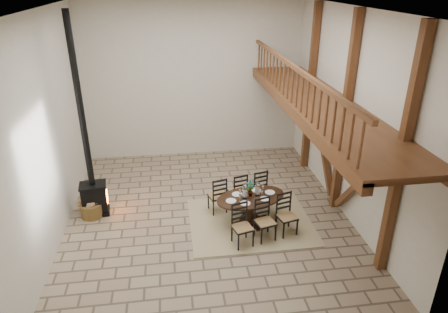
{
  "coord_description": "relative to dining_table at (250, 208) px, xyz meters",
  "views": [
    {
      "loc": [
        -0.82,
        -8.68,
        5.64
      ],
      "look_at": [
        0.47,
        0.4,
        1.45
      ],
      "focal_mm": 32.0,
      "sensor_mm": 36.0,
      "label": 1
    }
  ],
  "objects": [
    {
      "name": "rug",
      "position": [
        0.0,
        -0.0,
        -0.37
      ],
      "size": [
        3.0,
        2.5,
        0.02
      ],
      "primitive_type": "cube",
      "color": "#9D8B65",
      "rests_on": "ground"
    },
    {
      "name": "dining_table",
      "position": [
        0.0,
        0.0,
        0.0
      ],
      "size": [
        2.01,
        2.27,
        1.12
      ],
      "rotation": [
        0.0,
        0.0,
        0.25
      ],
      "color": "black",
      "rests_on": "ground"
    },
    {
      "name": "wood_stove",
      "position": [
        -3.86,
        0.95,
        0.74
      ],
      "size": [
        0.71,
        0.58,
        5.0
      ],
      "rotation": [
        0.0,
        0.0,
        0.12
      ],
      "color": "black",
      "rests_on": "ground"
    },
    {
      "name": "ground",
      "position": [
        -1.01,
        0.44,
        -0.38
      ],
      "size": [
        8.0,
        8.0,
        0.0
      ],
      "primitive_type": "plane",
      "color": "gray",
      "rests_on": "ground"
    },
    {
      "name": "log_basket",
      "position": [
        -3.94,
        0.82,
        -0.19
      ],
      "size": [
        0.55,
        0.55,
        0.46
      ],
      "rotation": [
        0.0,
        0.0,
        -0.28
      ],
      "color": "brown",
      "rests_on": "ground"
    },
    {
      "name": "log_stack",
      "position": [
        -4.09,
        1.03,
        -0.15
      ],
      "size": [
        0.4,
        0.4,
        0.46
      ],
      "rotation": [
        0.0,
        0.0,
        -0.19
      ],
      "color": "#9C7B57",
      "rests_on": "ground"
    },
    {
      "name": "room_shell",
      "position": [
        0.18,
        0.44,
        2.63
      ],
      "size": [
        7.02,
        8.02,
        5.01
      ],
      "color": "beige",
      "rests_on": "ground"
    }
  ]
}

